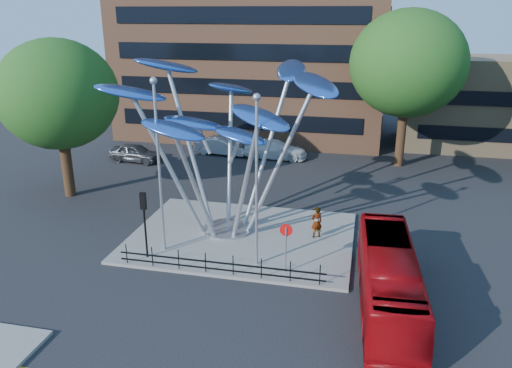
% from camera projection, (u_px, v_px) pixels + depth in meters
% --- Properties ---
extents(ground, '(120.00, 120.00, 0.00)m').
position_uv_depth(ground, '(230.00, 298.00, 21.72)').
color(ground, black).
rests_on(ground, ground).
extents(traffic_island, '(12.00, 9.00, 0.15)m').
position_uv_depth(traffic_island, '(242.00, 237.00, 27.43)').
color(traffic_island, slate).
rests_on(traffic_island, ground).
extents(low_building_near, '(15.00, 8.00, 8.00)m').
position_uv_depth(low_building_near, '(490.00, 103.00, 44.74)').
color(low_building_near, '#9E835D').
rests_on(low_building_near, ground).
extents(tree_right, '(8.80, 8.80, 12.11)m').
position_uv_depth(tree_right, '(408.00, 64.00, 37.70)').
color(tree_right, black).
rests_on(tree_right, ground).
extents(tree_left, '(7.60, 7.60, 10.32)m').
position_uv_depth(tree_left, '(58.00, 95.00, 31.61)').
color(tree_left, black).
rests_on(tree_left, ground).
extents(leaf_sculpture, '(12.72, 9.54, 9.51)m').
position_uv_depth(leaf_sculpture, '(224.00, 111.00, 26.05)').
color(leaf_sculpture, '#9EA0A5').
rests_on(leaf_sculpture, traffic_island).
extents(street_lamp_left, '(0.36, 0.36, 8.80)m').
position_uv_depth(street_lamp_left, '(158.00, 152.00, 24.12)').
color(street_lamp_left, '#9EA0A5').
rests_on(street_lamp_left, traffic_island).
extents(street_lamp_right, '(0.36, 0.36, 8.30)m').
position_uv_depth(street_lamp_right, '(257.00, 167.00, 22.71)').
color(street_lamp_right, '#9EA0A5').
rests_on(street_lamp_right, traffic_island).
extents(traffic_light_island, '(0.28, 0.18, 3.42)m').
position_uv_depth(traffic_light_island, '(144.00, 211.00, 24.20)').
color(traffic_light_island, black).
rests_on(traffic_light_island, traffic_island).
extents(no_entry_sign_island, '(0.60, 0.10, 2.45)m').
position_uv_depth(no_entry_sign_island, '(286.00, 240.00, 23.03)').
color(no_entry_sign_island, '#9EA0A5').
rests_on(no_entry_sign_island, traffic_island).
extents(pedestrian_railing_front, '(10.00, 0.06, 1.00)m').
position_uv_depth(pedestrian_railing_front, '(219.00, 266.00, 23.31)').
color(pedestrian_railing_front, black).
rests_on(pedestrian_railing_front, traffic_island).
extents(red_bus, '(2.66, 9.39, 2.59)m').
position_uv_depth(red_bus, '(388.00, 278.00, 20.79)').
color(red_bus, '#94060B').
rests_on(red_bus, ground).
extents(pedestrian, '(0.76, 0.68, 1.75)m').
position_uv_depth(pedestrian, '(317.00, 222.00, 26.92)').
color(pedestrian, gray).
rests_on(pedestrian, traffic_island).
extents(parked_car_left, '(4.54, 2.20, 1.49)m').
position_uv_depth(parked_car_left, '(136.00, 153.00, 41.15)').
color(parked_car_left, '#3C3F43').
rests_on(parked_car_left, ground).
extents(parked_car_mid, '(4.78, 2.13, 1.52)m').
position_uv_depth(parked_car_mid, '(222.00, 146.00, 43.20)').
color(parked_car_mid, '#B3B6BC').
rests_on(parked_car_mid, ground).
extents(parked_car_right, '(5.35, 2.18, 1.55)m').
position_uv_depth(parked_car_right, '(275.00, 149.00, 42.07)').
color(parked_car_right, silver).
rests_on(parked_car_right, ground).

